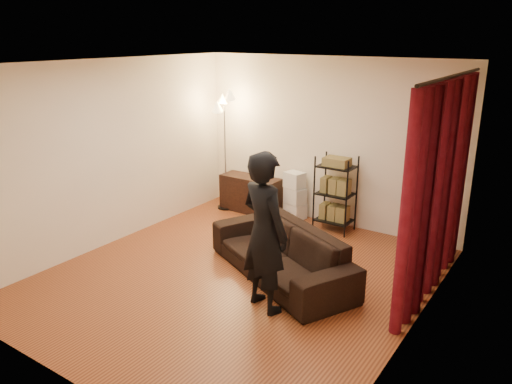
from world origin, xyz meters
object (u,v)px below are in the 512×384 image
Objects in this scene: person at (265,232)px; floor_lamp at (225,153)px; storage_boxes at (295,195)px; media_cabinet at (251,194)px; sofa at (281,252)px; wire_shelf at (335,194)px.

person is 0.90× the size of floor_lamp.
floor_lamp is (-1.29, -0.24, 0.62)m from storage_boxes.
media_cabinet is 1.33× the size of storage_boxes.
wire_shelf reaches higher than sofa.
storage_boxes is 0.67× the size of wire_shelf.
person is 2.66m from wire_shelf.
floor_lamp is (-2.08, -0.13, 0.42)m from wire_shelf.
storage_boxes is 1.45m from floor_lamp.
wire_shelf is at bearing -7.93° from storage_boxes.
wire_shelf is (-0.12, 1.84, 0.28)m from sofa.
storage_boxes reaches higher than sofa.
floor_lamp is at bearing 168.42° from sofa.
wire_shelf is at bearing 3.51° from floor_lamp.
sofa is 1.11× the size of floor_lamp.
media_cabinet is 1.64m from wire_shelf.
storage_boxes is at bearing 8.28° from media_cabinet.
sofa is 1.87× the size of wire_shelf.
media_cabinet is 0.53× the size of floor_lamp.
floor_lamp is (-2.20, 1.72, 0.70)m from sofa.
person is 3.32m from media_cabinet.
sofa is at bearing -38.01° from floor_lamp.
media_cabinet is (-1.73, 1.83, -0.02)m from sofa.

